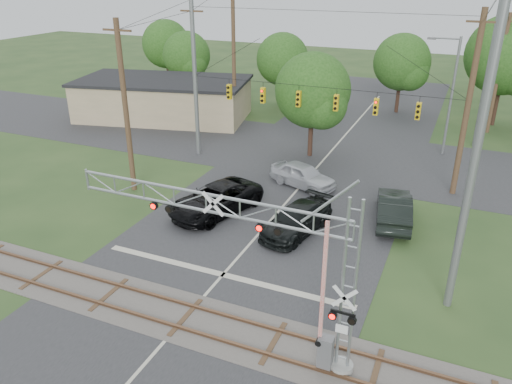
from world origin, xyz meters
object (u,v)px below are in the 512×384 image
at_px(traffic_signal_span, 330,96).
at_px(pickup_black, 216,200).
at_px(crossing_gantry, 259,250).
at_px(streetlight, 450,91).
at_px(sedan_silver, 303,175).
at_px(car_dark, 297,220).
at_px(commercial_building, 164,99).

height_order(traffic_signal_span, pickup_black, traffic_signal_span).
distance_m(crossing_gantry, streetlight, 26.34).
distance_m(crossing_gantry, pickup_black, 12.44).
bearing_deg(streetlight, sedan_silver, -127.57).
distance_m(pickup_black, sedan_silver, 6.84).
bearing_deg(sedan_silver, crossing_gantry, -147.86).
relative_size(car_dark, sedan_silver, 1.13).
distance_m(traffic_signal_span, car_dark, 10.30).
bearing_deg(streetlight, crossing_gantry, -99.96).
height_order(traffic_signal_span, commercial_building, traffic_signal_span).
xyz_separation_m(pickup_black, car_dark, (5.26, -0.37, -0.09)).
bearing_deg(pickup_black, sedan_silver, 76.40).
bearing_deg(sedan_silver, traffic_signal_span, 3.56).
height_order(traffic_signal_span, car_dark, traffic_signal_span).
height_order(crossing_gantry, traffic_signal_span, traffic_signal_span).
xyz_separation_m(car_dark, commercial_building, (-19.56, 16.87, 1.12)).
relative_size(traffic_signal_span, pickup_black, 3.14).
distance_m(pickup_black, streetlight, 20.32).
distance_m(pickup_black, commercial_building, 21.86).
bearing_deg(car_dark, traffic_signal_span, 109.37).
height_order(pickup_black, commercial_building, commercial_building).
bearing_deg(crossing_gantry, pickup_black, 125.60).
height_order(crossing_gantry, car_dark, crossing_gantry).
bearing_deg(commercial_building, sedan_silver, -43.52).
xyz_separation_m(crossing_gantry, commercial_building, (-21.24, 26.20, -2.48)).
bearing_deg(pickup_black, crossing_gantry, -36.96).
xyz_separation_m(crossing_gantry, streetlight, (4.55, 25.93, 0.67)).
relative_size(car_dark, commercial_building, 0.30).
relative_size(crossing_gantry, car_dark, 2.13).
height_order(car_dark, streetlight, streetlight).
height_order(crossing_gantry, sedan_silver, crossing_gantry).
xyz_separation_m(traffic_signal_span, sedan_silver, (-0.81, -2.80, -4.85)).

